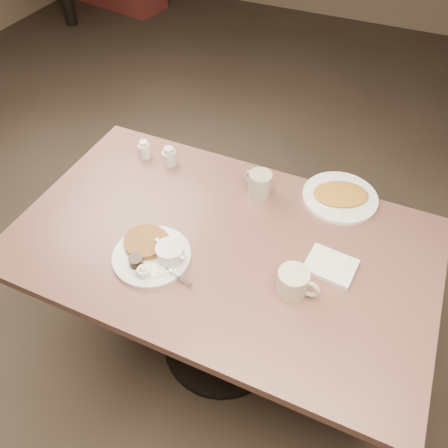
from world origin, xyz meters
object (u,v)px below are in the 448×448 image
at_px(creamer_right, 169,156).
at_px(hash_plate, 340,196).
at_px(coffee_mug_far, 259,184).
at_px(diner_table, 222,270).
at_px(coffee_mug_near, 294,282).
at_px(main_plate, 154,253).
at_px(creamer_left, 145,150).

bearing_deg(creamer_right, hash_plate, 6.39).
bearing_deg(coffee_mug_far, diner_table, -96.10).
distance_m(creamer_right, hash_plate, 0.72).
xyz_separation_m(coffee_mug_near, hash_plate, (0.04, 0.49, -0.03)).
height_order(coffee_mug_near, hash_plate, coffee_mug_near).
xyz_separation_m(coffee_mug_near, coffee_mug_far, (-0.27, 0.39, 0.00)).
relative_size(main_plate, coffee_mug_near, 2.43).
relative_size(diner_table, main_plate, 4.22).
bearing_deg(coffee_mug_far, main_plate, -115.45).
height_order(main_plate, creamer_left, creamer_left).
height_order(coffee_mug_far, creamer_right, coffee_mug_far).
distance_m(coffee_mug_near, creamer_left, 0.90).
bearing_deg(creamer_left, creamer_right, 1.58).
xyz_separation_m(main_plate, creamer_left, (-0.32, 0.47, 0.01)).
bearing_deg(main_plate, creamer_right, 112.88).
height_order(diner_table, main_plate, main_plate).
distance_m(coffee_mug_far, creamer_right, 0.41).
relative_size(coffee_mug_near, creamer_left, 1.83).
bearing_deg(diner_table, creamer_left, 148.49).
bearing_deg(creamer_left, diner_table, -31.51).
distance_m(main_plate, coffee_mug_near, 0.49).
xyz_separation_m(diner_table, coffee_mug_near, (0.30, -0.10, 0.22)).
relative_size(creamer_left, creamer_right, 1.00).
distance_m(main_plate, hash_plate, 0.75).
distance_m(diner_table, coffee_mug_near, 0.38).
distance_m(diner_table, coffee_mug_far, 0.36).
bearing_deg(diner_table, main_plate, -138.82).
distance_m(creamer_left, hash_plate, 0.84).
bearing_deg(creamer_right, creamer_left, -178.42).
bearing_deg(creamer_left, main_plate, -55.81).
bearing_deg(creamer_left, hash_plate, 5.71).
bearing_deg(hash_plate, coffee_mug_near, -94.08).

